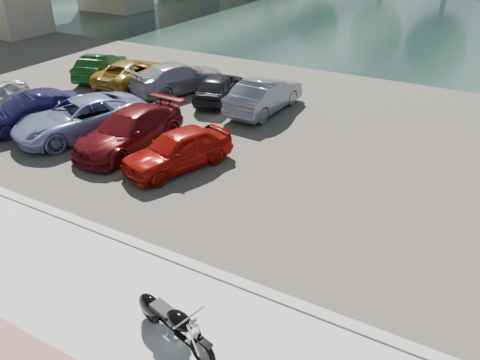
# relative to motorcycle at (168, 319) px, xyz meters

# --- Properties ---
(ground) EXTENTS (200.00, 200.00, 0.00)m
(ground) POSITION_rel_motorcycle_xyz_m (-0.79, 0.11, -0.56)
(ground) COLOR #595447
(ground) RESTS_ON ground
(promenade) EXTENTS (60.00, 6.00, 0.10)m
(promenade) POSITION_rel_motorcycle_xyz_m (-0.79, -0.89, -0.51)
(promenade) COLOR #B3B0A9
(promenade) RESTS_ON ground
(kerb) EXTENTS (60.00, 0.30, 0.14)m
(kerb) POSITION_rel_motorcycle_xyz_m (-0.79, 2.11, -0.49)
(kerb) COLOR #B3B0A9
(kerb) RESTS_ON ground
(parking_lot) EXTENTS (60.00, 18.00, 0.04)m
(parking_lot) POSITION_rel_motorcycle_xyz_m (-0.79, 11.11, -0.54)
(parking_lot) COLOR #423D35
(parking_lot) RESTS_ON ground
(river) EXTENTS (120.00, 40.00, 0.00)m
(river) POSITION_rel_motorcycle_xyz_m (-0.79, 40.11, -0.56)
(river) COLOR #172B29
(river) RESTS_ON ground
(motorcycle) EXTENTS (2.29, 0.93, 1.05)m
(motorcycle) POSITION_rel_motorcycle_xyz_m (0.00, 0.00, 0.00)
(motorcycle) COLOR black
(motorcycle) RESTS_ON promenade
(car_1) EXTENTS (2.84, 4.50, 1.40)m
(car_1) POSITION_rel_motorcycle_xyz_m (-11.67, 6.31, 0.18)
(car_1) COLOR #17133C
(car_1) RESTS_ON parking_lot
(car_2) EXTENTS (4.12, 5.78, 1.46)m
(car_2) POSITION_rel_motorcycle_xyz_m (-9.37, 6.79, 0.21)
(car_2) COLOR #848FC0
(car_2) RESTS_ON parking_lot
(car_3) EXTENTS (2.11, 4.90, 1.41)m
(car_3) POSITION_rel_motorcycle_xyz_m (-6.87, 6.81, 0.18)
(car_3) COLOR #600D11
(car_3) RESTS_ON parking_lot
(car_4) EXTENTS (2.83, 4.32, 1.37)m
(car_4) POSITION_rel_motorcycle_xyz_m (-4.33, 6.36, 0.16)
(car_4) COLOR #A8120B
(car_4) RESTS_ON parking_lot
(car_5) EXTENTS (2.59, 4.24, 1.32)m
(car_5) POSITION_rel_motorcycle_xyz_m (-14.17, 12.84, 0.14)
(car_5) COLOR #113F13
(car_5) RESTS_ON parking_lot
(car_6) EXTENTS (2.52, 4.81, 1.29)m
(car_6) POSITION_rel_motorcycle_xyz_m (-11.93, 12.83, 0.12)
(car_6) COLOR #A67A26
(car_6) RESTS_ON parking_lot
(car_7) EXTENTS (3.55, 5.41, 1.46)m
(car_7) POSITION_rel_motorcycle_xyz_m (-9.16, 13.10, 0.21)
(car_7) COLOR #9E9CA5
(car_7) RESTS_ON parking_lot
(car_8) EXTENTS (2.43, 4.21, 1.35)m
(car_8) POSITION_rel_motorcycle_xyz_m (-6.67, 12.95, 0.15)
(car_8) COLOR black
(car_8) RESTS_ON parking_lot
(car_9) EXTENTS (1.84, 4.63, 1.50)m
(car_9) POSITION_rel_motorcycle_xyz_m (-4.19, 12.72, 0.23)
(car_9) COLOR slate
(car_9) RESTS_ON parking_lot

